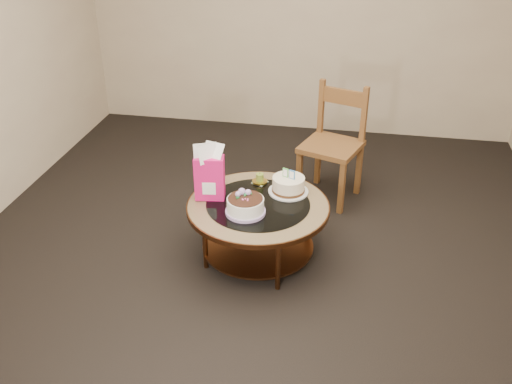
% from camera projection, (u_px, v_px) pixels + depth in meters
% --- Properties ---
extents(ground, '(5.00, 5.00, 0.00)m').
position_uv_depth(ground, '(258.00, 256.00, 4.27)').
color(ground, black).
rests_on(ground, ground).
extents(room_walls, '(4.52, 5.02, 2.61)m').
position_uv_depth(room_walls, '(258.00, 52.00, 3.51)').
color(room_walls, '#BDAB8F').
rests_on(room_walls, ground).
extents(coffee_table, '(1.02, 1.02, 0.46)m').
position_uv_depth(coffee_table, '(258.00, 213.00, 4.08)').
color(coffee_table, brown).
rests_on(coffee_table, ground).
extents(decorated_cake, '(0.28, 0.28, 0.16)m').
position_uv_depth(decorated_cake, '(245.00, 206.00, 3.91)').
color(decorated_cake, '#A889C2').
rests_on(decorated_cake, coffee_table).
extents(cream_cake, '(0.29, 0.29, 0.19)m').
position_uv_depth(cream_cake, '(288.00, 185.00, 4.16)').
color(cream_cake, silver).
rests_on(cream_cake, coffee_table).
extents(gift_bag, '(0.22, 0.17, 0.42)m').
position_uv_depth(gift_bag, '(209.00, 172.00, 4.02)').
color(gift_bag, '#E31573').
rests_on(gift_bag, coffee_table).
extents(pillar_candle, '(0.13, 0.13, 0.09)m').
position_uv_depth(pillar_candle, '(260.00, 180.00, 4.29)').
color(pillar_candle, '#D4C557').
rests_on(pillar_candle, coffee_table).
extents(dining_chair, '(0.58, 0.58, 0.99)m').
position_uv_depth(dining_chair, '(333.00, 143.00, 4.83)').
color(dining_chair, brown).
rests_on(dining_chair, ground).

